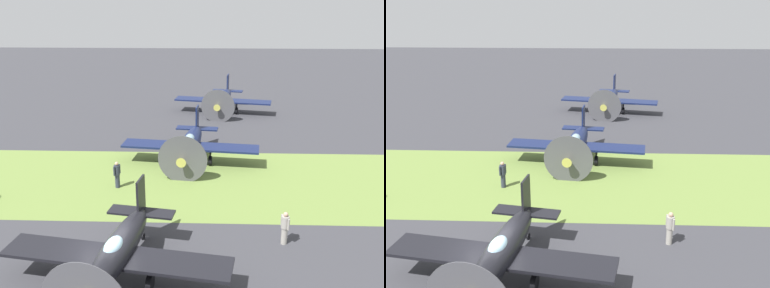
# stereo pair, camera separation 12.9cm
# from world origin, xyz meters

# --- Properties ---
(ground_plane) EXTENTS (160.00, 160.00, 0.00)m
(ground_plane) POSITION_xyz_m (0.00, 0.00, 0.00)
(ground_plane) COLOR #38383D
(grass_verge) EXTENTS (120.00, 11.00, 0.01)m
(grass_verge) POSITION_xyz_m (0.00, -10.36, 0.00)
(grass_verge) COLOR olive
(grass_verge) RESTS_ON ground
(airplane_lead) EXTENTS (9.94, 7.91, 3.52)m
(airplane_lead) POSITION_xyz_m (-0.60, 0.22, 1.47)
(airplane_lead) COLOR black
(airplane_lead) RESTS_ON ground
(airplane_wingman) EXTENTS (9.88, 7.84, 3.50)m
(airplane_wingman) POSITION_xyz_m (-3.13, -13.82, 1.47)
(airplane_wingman) COLOR #141E47
(airplane_wingman) RESTS_ON ground
(airplane_trail) EXTENTS (9.77, 7.79, 3.46)m
(airplane_trail) POSITION_xyz_m (-5.88, -27.82, 1.45)
(airplane_trail) COLOR #141E47
(airplane_trail) RESTS_ON ground
(ground_crew_chief) EXTENTS (0.38, 0.57, 1.73)m
(ground_crew_chief) POSITION_xyz_m (-8.16, -3.00, 0.91)
(ground_crew_chief) COLOR #9E998E
(ground_crew_chief) RESTS_ON ground
(ground_crew_mechanic) EXTENTS (0.38, 0.57, 1.73)m
(ground_crew_mechanic) POSITION_xyz_m (1.32, -9.31, 0.91)
(ground_crew_mechanic) COLOR #2D3342
(ground_crew_mechanic) RESTS_ON ground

